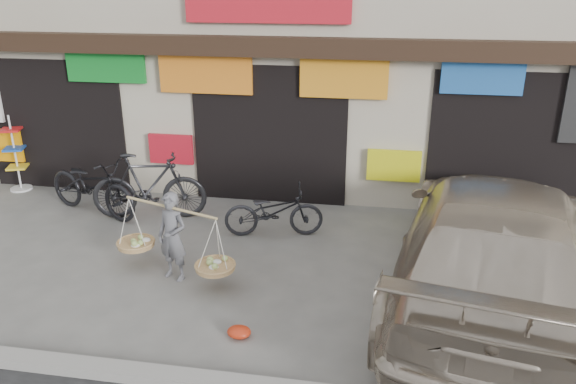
% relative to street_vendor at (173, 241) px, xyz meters
% --- Properties ---
extents(ground, '(70.00, 70.00, 0.00)m').
position_rel_street_vendor_xyz_m(ground, '(0.80, -0.23, -0.62)').
color(ground, slate).
rests_on(ground, ground).
extents(kerb, '(70.00, 0.25, 0.12)m').
position_rel_street_vendor_xyz_m(kerb, '(0.80, -2.23, -0.56)').
color(kerb, gray).
rests_on(kerb, ground).
extents(shophouse_block, '(14.00, 6.32, 7.00)m').
position_rel_street_vendor_xyz_m(shophouse_block, '(0.80, 6.19, 2.83)').
color(shophouse_block, '#BBAF97').
rests_on(shophouse_block, ground).
extents(street_vendor, '(1.98, 1.06, 1.36)m').
position_rel_street_vendor_xyz_m(street_vendor, '(0.00, 0.00, 0.00)').
color(street_vendor, slate).
rests_on(street_vendor, ground).
extents(bike_0, '(2.30, 1.50, 1.14)m').
position_rel_street_vendor_xyz_m(bike_0, '(-2.36, 2.06, -0.04)').
color(bike_0, black).
rests_on(bike_0, ground).
extents(bike_1, '(2.18, 1.00, 1.26)m').
position_rel_street_vendor_xyz_m(bike_1, '(-1.22, 2.04, 0.02)').
color(bike_1, black).
rests_on(bike_1, ground).
extents(bike_2, '(1.79, 0.94, 0.90)m').
position_rel_street_vendor_xyz_m(bike_2, '(1.18, 1.70, -0.17)').
color(bike_2, '#222327').
rests_on(bike_2, ground).
extents(suv, '(3.59, 6.47, 1.77)m').
position_rel_street_vendor_xyz_m(suv, '(4.54, 0.12, 0.27)').
color(suv, '#BEAE99').
rests_on(suv, ground).
extents(display_rack, '(0.49, 0.49, 1.61)m').
position_rel_street_vendor_xyz_m(display_rack, '(-4.54, 2.98, 0.03)').
color(display_rack, silver).
rests_on(display_rack, ground).
extents(red_bag, '(0.31, 0.25, 0.14)m').
position_rel_street_vendor_xyz_m(red_bag, '(1.31, -1.28, -0.55)').
color(red_bag, red).
rests_on(red_bag, ground).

